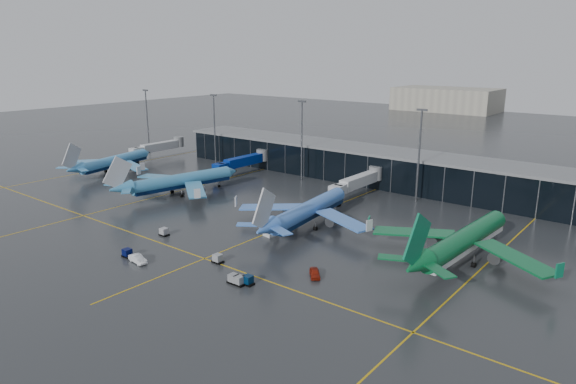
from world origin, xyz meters
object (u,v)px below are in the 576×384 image
Objects in this scene: airliner_klm_west at (114,155)px; airliner_arkefly at (182,173)px; airliner_klm_near at (309,200)px; service_van_white at (138,259)px; service_van_red at (315,273)px; baggage_carts at (202,263)px; airliner_aer_lingus at (466,227)px; mobile_airstair at (271,232)px.

airliner_klm_west is 40.81m from airliner_arkefly.
airliner_klm_near reaches higher than airliner_klm_west.
service_van_red is at bearing -55.47° from service_van_white.
service_van_white is (-11.16, -6.63, 0.03)m from baggage_carts.
baggage_carts is (43.72, -32.30, -5.70)m from airliner_arkefly.
airliner_aer_lingus reaches higher than airliner_klm_west.
airliner_klm_west reaches higher than service_van_white.
mobile_airstair reaches higher than service_van_red.
baggage_carts is at bearing 164.51° from service_van_red.
airliner_klm_near is at bearing -11.75° from service_van_white.
airliner_aer_lingus is at bearing 24.32° from mobile_airstair.
airliner_klm_near is 0.94× the size of airliner_aer_lingus.
baggage_carts is (-1.90, -32.23, -5.65)m from airliner_klm_near.
service_van_red is at bearing -123.04° from airliner_aer_lingus.
airliner_klm_west is 86.31m from airliner_klm_near.
service_van_red is at bearing -24.15° from mobile_airstair.
baggage_carts reaches higher than service_van_white.
airliner_aer_lingus is (81.92, 2.35, 0.36)m from airliner_arkefly.
baggage_carts is at bearing -25.21° from airliner_arkefly.
airliner_aer_lingus is 12.87× the size of mobile_airstair.
service_van_red is at bearing -8.35° from airliner_arkefly.
service_van_white is (-13.06, -38.86, -5.63)m from airliner_klm_near.
airliner_arkefly is 51.06m from service_van_white.
airliner_klm_near is 41.38m from service_van_white.
airliner_aer_lingus is 9.32× the size of service_van_white.
service_van_red is (20.69, -11.94, -0.02)m from mobile_airstair.
airliner_klm_near is at bearing -172.94° from airliner_aer_lingus.
airliner_klm_west is 9.04× the size of service_van_red.
airliner_aer_lingus reaches higher than airliner_arkefly.
airliner_klm_near reaches higher than service_van_red.
airliner_arkefly is 81.96m from airliner_aer_lingus.
mobile_airstair is (42.89, -10.69, -5.69)m from airliner_arkefly.
airliner_klm_west is at bearing 124.09° from service_van_red.
baggage_carts is at bearing -52.48° from service_van_white.
service_van_white is (32.56, -38.93, -5.67)m from airliner_arkefly.
mobile_airstair is (-0.83, 21.61, 0.01)m from baggage_carts.
service_van_white is at bearing -104.26° from mobile_airstair.
airliner_arkefly reaches higher than airliner_klm_west.
airliner_arkefly reaches higher than service_van_red.
service_van_white is (73.14, -43.19, -5.32)m from airliner_klm_west.
service_van_white is at bearing -43.57° from airliner_klm_west.
airliner_klm_west is at bearing 175.69° from mobile_airstair.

